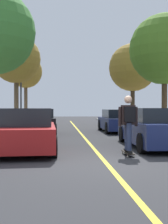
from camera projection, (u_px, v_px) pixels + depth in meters
ground at (106, 163)px, 7.44m from camera, size 80.00×80.00×0.00m
center_line at (90, 144)px, 11.42m from camera, size 0.12×39.20×0.01m
parked_car_left_nearest at (26, 131)px, 9.37m from camera, size 2.07×4.08×1.40m
parked_car_left_near at (39, 122)px, 15.37m from camera, size 1.94×4.09×1.36m
parked_car_right_nearest at (155, 127)px, 10.51m from camera, size 2.06×4.45×1.41m
parked_car_right_near at (118, 121)px, 17.06m from camera, size 1.94×4.15×1.32m
street_tree_left_near at (16, 59)px, 21.44m from camera, size 3.60×3.60×6.71m
street_tree_left_far at (26, 72)px, 27.54m from camera, size 3.13×3.13×6.30m
street_tree_right_nearest at (165, 49)px, 15.28m from camera, size 3.72×3.72×6.24m
street_tree_right_near at (133, 68)px, 21.89m from camera, size 3.61×3.61×6.14m
streetlamp at (21, 79)px, 21.49m from camera, size 0.36×0.24×6.09m
skateboard at (128, 152)px, 8.59m from camera, size 0.22×0.84×0.10m
skateboarder at (128, 120)px, 8.54m from camera, size 0.58×0.70×1.67m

